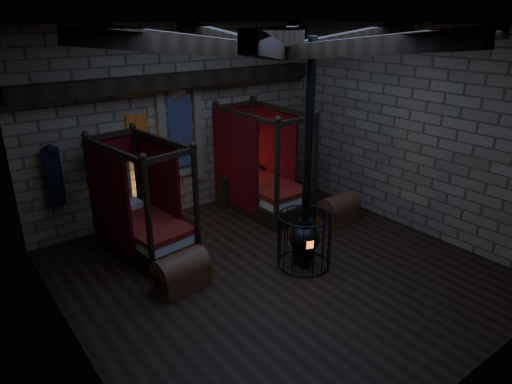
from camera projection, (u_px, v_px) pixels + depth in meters
room at (277, 57)px, 7.03m from camera, size 7.02×7.02×4.29m
bed_left at (143, 224)px, 8.89m from camera, size 1.39×2.24×2.21m
bed_right at (261, 185)px, 10.77m from camera, size 1.28×2.33×2.39m
trunk_left at (181, 272)px, 7.71m from camera, size 0.94×0.66×0.65m
trunk_right at (339, 209)px, 10.20m from camera, size 0.88×0.57×0.64m
nightstand_left at (146, 212)px, 9.91m from camera, size 0.46×0.45×0.80m
nightstand_right at (229, 190)px, 11.02m from camera, size 0.54×0.52×0.83m
stove at (304, 235)px, 8.29m from camera, size 0.99×0.99×4.05m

